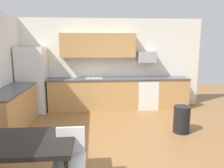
{
  "coord_description": "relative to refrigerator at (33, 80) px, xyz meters",
  "views": [
    {
      "loc": [
        -0.42,
        -4.13,
        1.95
      ],
      "look_at": [
        0.0,
        1.0,
        1.0
      ],
      "focal_mm": 35.17,
      "sensor_mm": 36.0,
      "label": 1
    }
  ],
  "objects": [
    {
      "name": "microwave",
      "position": [
        3.34,
        0.18,
        0.62
      ],
      "size": [
        0.54,
        0.36,
        0.32
      ],
      "primitive_type": "cube",
      "color": "#9EA0A5"
    },
    {
      "name": "upper_cabinets_back",
      "position": [
        1.88,
        0.21,
        0.97
      ],
      "size": [
        2.2,
        0.34,
        0.7
      ],
      "primitive_type": "cube",
      "color": "tan"
    },
    {
      "name": "trash_bin",
      "position": [
        3.68,
        -1.87,
        -0.63
      ],
      "size": [
        0.36,
        0.36,
        0.6
      ],
      "primitive_type": "cylinder",
      "color": "black",
      "rests_on": "ground"
    },
    {
      "name": "countertop_back",
      "position": [
        2.18,
        0.08,
        -0.01
      ],
      "size": [
        4.8,
        0.64,
        0.04
      ],
      "primitive_type": "cube",
      "color": "#4C4C51",
      "rests_on": "cabinet_run_back"
    },
    {
      "name": "countertop_left",
      "position": [
        -0.12,
        -1.42,
        -0.01
      ],
      "size": [
        0.64,
        2.0,
        0.04
      ],
      "primitive_type": "cube",
      "color": "#4C4C51",
      "rests_on": "cabinet_run_left"
    },
    {
      "name": "cabinet_run_back_right",
      "position": [
        4.11,
        0.08,
        -0.48
      ],
      "size": [
        0.94,
        0.6,
        0.9
      ],
      "primitive_type": "cube",
      "color": "tan",
      "rests_on": "ground"
    },
    {
      "name": "cabinet_run_back",
      "position": [
        1.74,
        0.08,
        -0.48
      ],
      "size": [
        2.61,
        0.6,
        0.9
      ],
      "primitive_type": "cube",
      "color": "tan",
      "rests_on": "ground"
    },
    {
      "name": "sink_basin",
      "position": [
        1.75,
        0.08,
        -0.05
      ],
      "size": [
        0.48,
        0.4,
        0.14
      ],
      "primitive_type": "cube",
      "color": "#A5A8AD",
      "rests_on": "countertop_back"
    },
    {
      "name": "sink_faucet",
      "position": [
        1.75,
        0.26,
        0.11
      ],
      "size": [
        0.02,
        0.02,
        0.24
      ],
      "primitive_type": "cylinder",
      "color": "#B2B5BA",
      "rests_on": "countertop_back"
    },
    {
      "name": "dining_table",
      "position": [
        0.78,
        -3.62,
        -0.27
      ],
      "size": [
        1.4,
        0.9,
        0.72
      ],
      "color": "black",
      "rests_on": "ground"
    },
    {
      "name": "wall_back",
      "position": [
        2.18,
        0.43,
        0.42
      ],
      "size": [
        5.8,
        0.1,
        2.7
      ],
      "primitive_type": "cube",
      "color": "white",
      "rests_on": "ground"
    },
    {
      "name": "cabinet_run_left",
      "position": [
        -0.12,
        -1.42,
        -0.48
      ],
      "size": [
        0.6,
        2.0,
        0.9
      ],
      "primitive_type": "cube",
      "color": "tan",
      "rests_on": "ground"
    },
    {
      "name": "ground_plane",
      "position": [
        2.18,
        -2.22,
        -0.93
      ],
      "size": [
        12.0,
        12.0,
        0.0
      ],
      "primitive_type": "plane",
      "color": "olive"
    },
    {
      "name": "oven_range",
      "position": [
        3.34,
        0.08,
        -0.48
      ],
      "size": [
        0.6,
        0.6,
        0.91
      ],
      "color": "white",
      "rests_on": "ground"
    },
    {
      "name": "chair_near_table",
      "position": [
        1.43,
        -3.65,
        -0.43
      ],
      "size": [
        0.4,
        0.4,
        0.85
      ],
      "color": "white",
      "rests_on": "ground"
    },
    {
      "name": "refrigerator",
      "position": [
        0.0,
        0.0,
        0.0
      ],
      "size": [
        0.76,
        0.7,
        1.86
      ],
      "primitive_type": "cube",
      "color": "white",
      "rests_on": "ground"
    }
  ]
}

